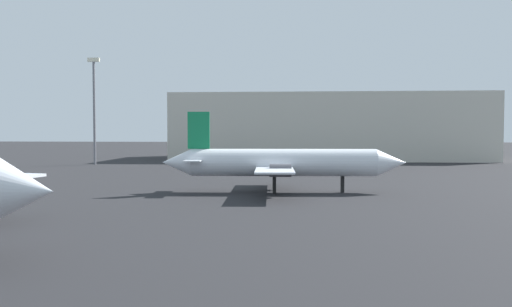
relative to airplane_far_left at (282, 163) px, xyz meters
name	(u,v)px	position (x,y,z in m)	size (l,w,h in m)	color
airplane_far_left	(282,163)	(0.00, 0.00, 0.00)	(27.67, 19.37, 9.11)	silver
light_mast_left	(94,105)	(-39.39, 45.18, 8.66)	(2.40, 0.50, 21.47)	slate
terminal_building	(328,127)	(8.66, 71.96, 4.33)	(72.65, 27.97, 15.38)	beige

